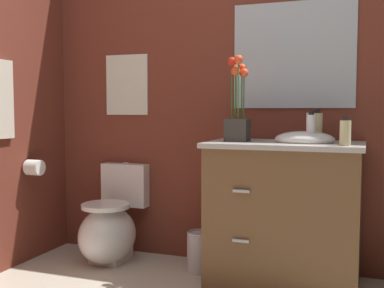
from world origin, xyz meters
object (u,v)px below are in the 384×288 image
at_px(wall_mirror, 293,55).
at_px(flower_vase, 238,112).
at_px(wall_poster, 127,85).
at_px(hand_wash_bottle, 345,132).
at_px(lotion_bottle, 317,127).
at_px(toilet_paper_roll, 34,167).
at_px(toilet, 111,228).
at_px(soap_bottle, 311,128).
at_px(trash_bin, 200,251).
at_px(vanity_cabinet, 284,212).

bearing_deg(wall_mirror, flower_vase, -132.04).
bearing_deg(flower_vase, wall_poster, 161.22).
bearing_deg(hand_wash_bottle, flower_vase, 167.63).
bearing_deg(lotion_bottle, toilet_paper_roll, -172.27).
relative_size(wall_poster, wall_mirror, 0.56).
height_order(toilet, toilet_paper_roll, toilet_paper_roll).
bearing_deg(soap_bottle, trash_bin, 173.51).
distance_m(toilet, soap_bottle, 1.58).
relative_size(trash_bin, wall_mirror, 0.34).
distance_m(flower_vase, hand_wash_bottle, 0.68).
bearing_deg(flower_vase, toilet_paper_roll, -174.40).
xyz_separation_m(flower_vase, hand_wash_bottle, (0.65, -0.14, -0.11)).
xyz_separation_m(vanity_cabinet, wall_poster, (-1.24, 0.29, 0.82)).
xyz_separation_m(trash_bin, toilet_paper_roll, (-1.17, -0.21, 0.54)).
height_order(flower_vase, soap_bottle, flower_vase).
xyz_separation_m(soap_bottle, trash_bin, (-0.72, 0.08, -0.84)).
bearing_deg(toilet_paper_roll, wall_mirror, 14.98).
bearing_deg(wall_poster, lotion_bottle, -8.18).
xyz_separation_m(flower_vase, soap_bottle, (0.45, -0.01, -0.09)).
bearing_deg(hand_wash_bottle, wall_mirror, 127.83).
height_order(lotion_bottle, wall_poster, wall_poster).
relative_size(lotion_bottle, wall_mirror, 0.25).
bearing_deg(toilet, vanity_cabinet, -1.22).
xyz_separation_m(vanity_cabinet, hand_wash_bottle, (0.36, -0.17, 0.51)).
distance_m(toilet, wall_mirror, 1.75).
relative_size(flower_vase, soap_bottle, 2.77).
xyz_separation_m(toilet, trash_bin, (0.68, 0.02, -0.11)).
distance_m(soap_bottle, wall_poster, 1.47).
xyz_separation_m(vanity_cabinet, wall_mirror, (-0.00, 0.29, 0.99)).
bearing_deg(wall_mirror, soap_bottle, -64.10).
bearing_deg(vanity_cabinet, soap_bottle, -13.94).
bearing_deg(wall_mirror, trash_bin, -155.87).
bearing_deg(toilet, toilet_paper_roll, -158.40).
bearing_deg(wall_mirror, toilet, -167.81).
relative_size(toilet, wall_poster, 1.53).
relative_size(flower_vase, toilet_paper_roll, 4.85).
distance_m(lotion_bottle, wall_mirror, 0.54).
bearing_deg(toilet_paper_roll, soap_bottle, 3.93).
bearing_deg(lotion_bottle, trash_bin, -176.35).
xyz_separation_m(toilet, lotion_bottle, (1.42, 0.06, 0.74)).
height_order(wall_mirror, toilet_paper_roll, wall_mirror).
height_order(lotion_bottle, trash_bin, lotion_bottle).
bearing_deg(wall_mirror, toilet_paper_roll, -165.02).
height_order(soap_bottle, trash_bin, soap_bottle).
relative_size(flower_vase, wall_mirror, 0.67).
xyz_separation_m(wall_poster, toilet_paper_roll, (-0.50, -0.46, -0.59)).
bearing_deg(lotion_bottle, flower_vase, -165.91).
bearing_deg(wall_poster, toilet_paper_roll, -136.92).
xyz_separation_m(vanity_cabinet, flower_vase, (-0.29, -0.03, 0.62)).
relative_size(vanity_cabinet, toilet_paper_roll, 9.74).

